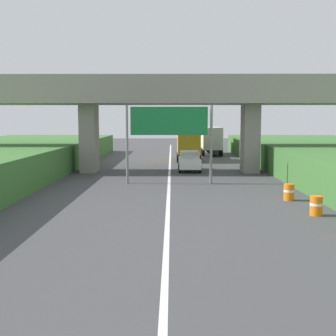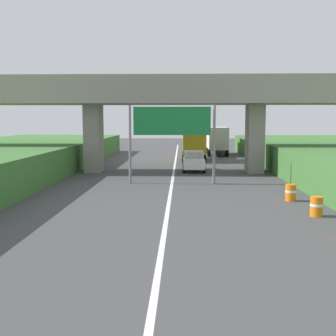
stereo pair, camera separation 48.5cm
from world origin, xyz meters
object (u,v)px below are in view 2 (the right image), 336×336
(overhead_highway_sign, at_px, (172,126))
(truck_yellow, at_px, (194,142))
(construction_barrel_3, at_px, (316,206))
(truck_red, at_px, (217,139))
(car_white, at_px, (194,161))
(construction_barrel_4, at_px, (291,192))

(overhead_highway_sign, bearing_deg, truck_yellow, 83.61)
(overhead_highway_sign, xyz_separation_m, construction_barrel_3, (6.74, -10.04, -3.45))
(truck_yellow, xyz_separation_m, construction_barrel_3, (4.81, -27.26, -1.47))
(overhead_highway_sign, relative_size, truck_red, 0.81)
(truck_yellow, distance_m, car_white, 9.96)
(truck_red, distance_m, construction_barrel_4, 30.78)
(construction_barrel_3, distance_m, construction_barrel_4, 3.77)
(truck_yellow, relative_size, construction_barrel_4, 8.11)
(overhead_highway_sign, distance_m, truck_red, 25.00)
(truck_red, bearing_deg, overhead_highway_sign, -101.51)
(truck_yellow, bearing_deg, car_white, -91.42)
(overhead_highway_sign, xyz_separation_m, truck_red, (4.97, 24.43, -1.98))
(truck_yellow, height_order, car_white, truck_yellow)
(construction_barrel_3, bearing_deg, truck_yellow, 100.01)
(car_white, relative_size, construction_barrel_4, 4.56)
(truck_red, bearing_deg, car_white, -100.89)
(truck_yellow, xyz_separation_m, construction_barrel_4, (4.58, -23.50, -1.47))
(truck_red, xyz_separation_m, truck_yellow, (-3.04, -7.20, 0.00))
(truck_yellow, bearing_deg, construction_barrel_4, -78.98)
(overhead_highway_sign, xyz_separation_m, car_white, (1.68, 7.32, -3.06))
(overhead_highway_sign, relative_size, car_white, 1.43)
(overhead_highway_sign, relative_size, truck_yellow, 0.81)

